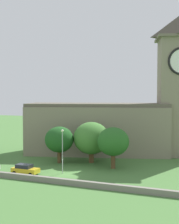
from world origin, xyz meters
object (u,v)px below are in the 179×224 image
at_px(streetlamp_west_mid, 62,144).
at_px(tree_churchyard, 91,138).
at_px(church, 127,112).
at_px(car_yellow, 25,169).
at_px(tree_by_tower, 113,142).
at_px(tree_riverside_east, 59,140).

relative_size(streetlamp_west_mid, tree_churchyard, 0.94).
height_order(church, tree_churchyard, church).
distance_m(car_yellow, tree_by_tower, 15.86).
distance_m(tree_churchyard, tree_riverside_east, 6.14).
bearing_deg(car_yellow, streetlamp_west_mid, 27.69).
height_order(church, car_yellow, church).
bearing_deg(streetlamp_west_mid, tree_riverside_east, 120.99).
distance_m(streetlamp_west_mid, tree_riverside_east, 8.53).
xyz_separation_m(church, tree_by_tower, (1.63, -14.56, -4.34)).
bearing_deg(church, streetlamp_west_mid, -103.28).
distance_m(tree_churchyard, tree_by_tower, 6.29).
bearing_deg(tree_by_tower, church, 96.38).
bearing_deg(streetlamp_west_mid, tree_churchyard, 83.00).
height_order(car_yellow, streetlamp_west_mid, streetlamp_west_mid).
bearing_deg(streetlamp_west_mid, church, 76.72).
relative_size(car_yellow, tree_riverside_east, 0.65).
distance_m(tree_riverside_east, tree_by_tower, 11.05).
xyz_separation_m(church, tree_riverside_east, (-9.39, -13.92, -4.64)).
bearing_deg(tree_riverside_east, tree_by_tower, -3.31).
bearing_deg(tree_churchyard, car_yellow, -117.64).
bearing_deg(car_yellow, church, 66.55).
xyz_separation_m(car_yellow, tree_churchyard, (6.64, 12.68, 3.88)).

